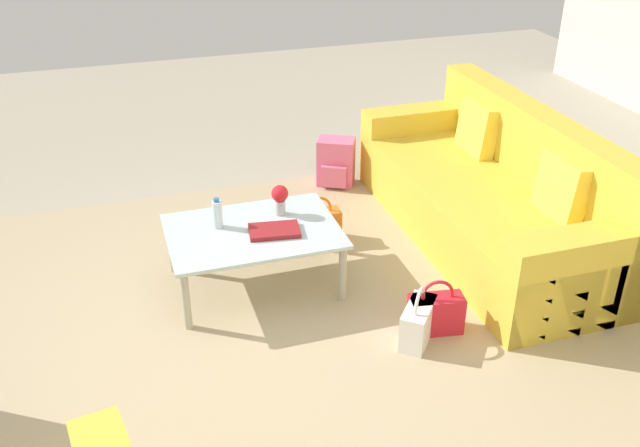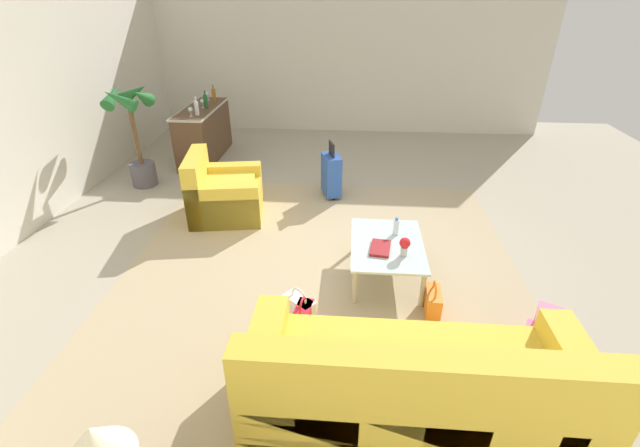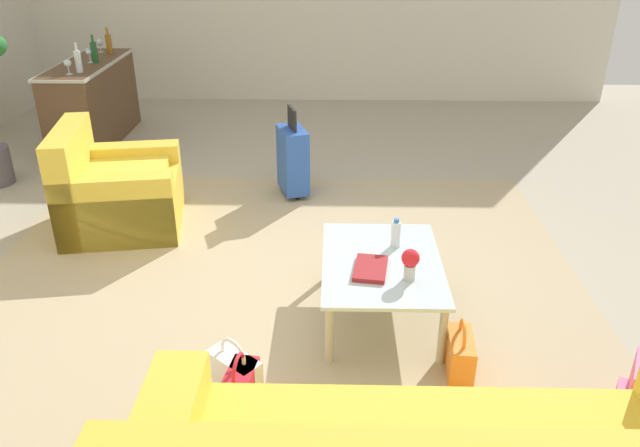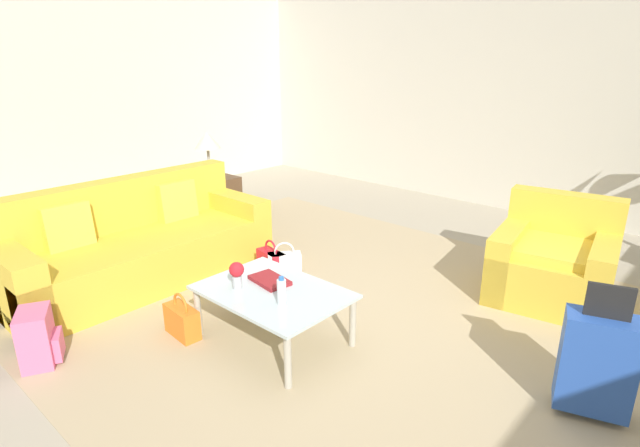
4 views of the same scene
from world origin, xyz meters
name	(u,v)px [view 1 (image 1 of 4)]	position (x,y,z in m)	size (l,w,h in m)	color
ground_plane	(208,342)	(0.00, 0.00, 0.00)	(12.00, 12.00, 0.00)	#A89E89
area_rug	(316,342)	(-0.60, 0.20, 0.00)	(5.20, 4.40, 0.01)	tan
couch	(496,198)	(-2.20, -0.60, 0.31)	(0.97, 2.43, 0.93)	gold
coffee_table	(253,236)	(-0.40, -0.50, 0.37)	(1.07, 0.76, 0.42)	silver
water_bottle	(217,214)	(-0.20, -0.60, 0.51)	(0.06, 0.06, 0.20)	silver
coffee_table_book	(274,231)	(-0.52, -0.42, 0.43)	(0.31, 0.20, 0.03)	maroon
flower_vase	(280,197)	(-0.62, -0.65, 0.54)	(0.11, 0.11, 0.21)	#B2B7BC
handbag_white	(418,322)	(-1.17, 0.35, 0.13)	(0.31, 0.34, 0.36)	white
handbag_orange	(318,225)	(-0.97, -0.93, 0.13)	(0.33, 0.16, 0.36)	orange
handbag_red	(436,313)	(-1.30, 0.31, 0.13)	(0.34, 0.19, 0.36)	red
backpack_pink	(336,163)	(-1.40, -1.79, 0.19)	(0.36, 0.34, 0.40)	pink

